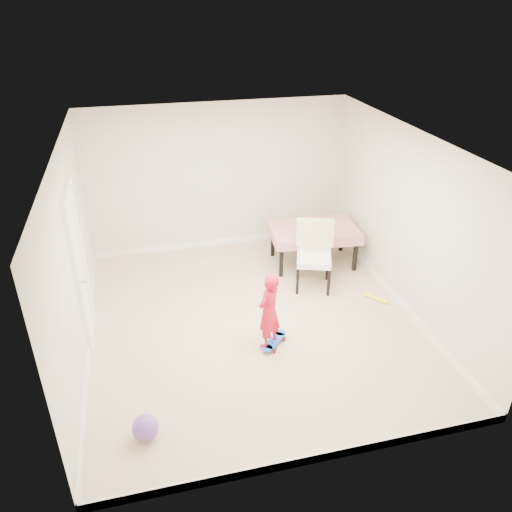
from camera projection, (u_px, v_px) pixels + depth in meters
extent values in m
plane|color=tan|center=(253.00, 321.00, 7.14)|extent=(5.00, 5.00, 0.00)
cube|color=white|center=(252.00, 144.00, 5.91)|extent=(4.50, 5.00, 0.04)
cube|color=beige|center=(219.00, 178.00, 8.64)|extent=(4.50, 0.04, 2.60)
cube|color=beige|center=(318.00, 362.00, 4.41)|extent=(4.50, 0.04, 2.60)
cube|color=beige|center=(74.00, 260.00, 6.05)|extent=(0.04, 5.00, 2.60)
cube|color=beige|center=(406.00, 223.00, 7.00)|extent=(0.04, 5.00, 2.60)
cube|color=white|center=(80.00, 268.00, 6.44)|extent=(0.11, 0.94, 2.11)
cube|color=white|center=(221.00, 242.00, 9.24)|extent=(4.50, 0.02, 0.12)
cube|color=white|center=(311.00, 459.00, 4.99)|extent=(4.50, 0.02, 0.12)
cube|color=white|center=(89.00, 342.00, 6.64)|extent=(0.02, 5.00, 0.12)
cube|color=white|center=(395.00, 297.00, 7.59)|extent=(0.02, 5.00, 0.12)
imported|color=red|center=(269.00, 313.00, 6.39)|extent=(0.46, 0.45, 1.07)
sphere|color=#6D4AB2|center=(145.00, 428.00, 5.24)|extent=(0.28, 0.28, 0.28)
cylinder|color=#FDFC1A|center=(376.00, 298.00, 7.62)|extent=(0.29, 0.36, 0.06)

